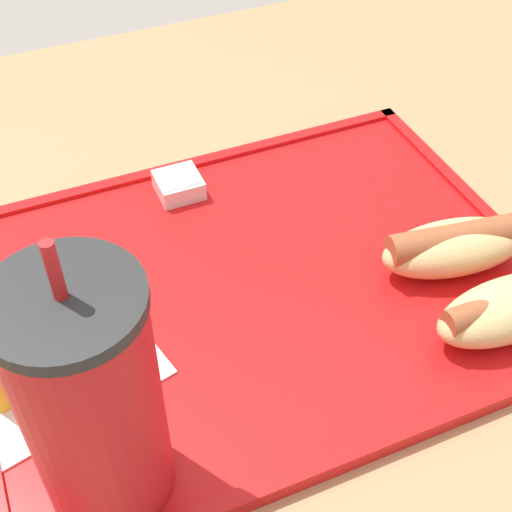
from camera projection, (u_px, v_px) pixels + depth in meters
food_tray at (256, 286)px, 0.59m from camera, size 0.46×0.35×0.01m
paper_napkin at (39, 366)px, 0.52m from camera, size 0.18×0.17×0.00m
soda_cup at (91, 402)px, 0.40m from camera, size 0.08×0.08×0.21m
hot_dog_far at (509, 308)px, 0.54m from camera, size 0.12×0.05×0.04m
hot_dog_near at (454, 246)px, 0.58m from camera, size 0.13×0.07×0.04m
fries_carton at (41, 334)px, 0.50m from camera, size 0.08×0.07×0.12m
sauce_cup_mayo at (179, 184)px, 0.66m from camera, size 0.04×0.04×0.02m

